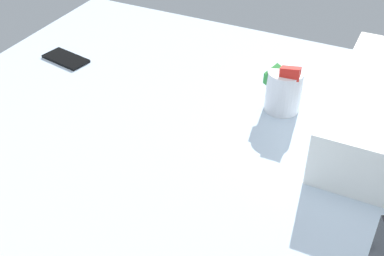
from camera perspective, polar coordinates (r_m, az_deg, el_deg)
bed_mattress at (r=109.04cm, az=-7.32°, el=-12.56°), size 180.00×140.00×18.00cm
snack_cup at (r=128.28cm, az=10.38°, el=4.32°), size 9.00×9.83×13.45cm
cell_phone at (r=156.32cm, az=-14.18°, el=7.67°), size 9.32×15.03×0.80cm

